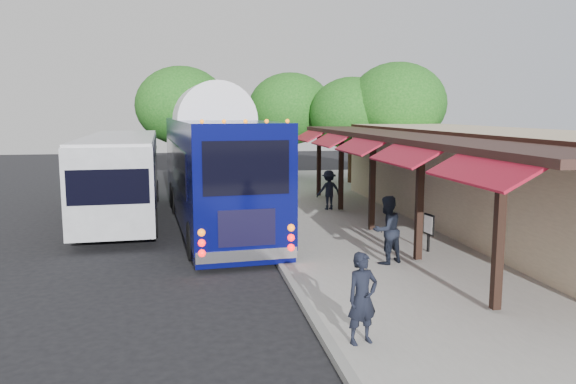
{
  "coord_description": "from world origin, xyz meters",
  "views": [
    {
      "loc": [
        -2.37,
        -14.2,
        4.27
      ],
      "look_at": [
        0.61,
        2.63,
        1.8
      ],
      "focal_mm": 35.0,
      "sensor_mm": 36.0,
      "label": 1
    }
  ],
  "objects": [
    {
      "name": "ground",
      "position": [
        0.0,
        0.0,
        0.0
      ],
      "size": [
        90.0,
        90.0,
        0.0
      ],
      "primitive_type": "plane",
      "color": "black",
      "rests_on": "ground"
    },
    {
      "name": "sidewalk",
      "position": [
        5.0,
        4.0,
        0.07
      ],
      "size": [
        10.0,
        40.0,
        0.15
      ],
      "primitive_type": "cube",
      "color": "#9E9B93",
      "rests_on": "ground"
    },
    {
      "name": "curb",
      "position": [
        0.05,
        4.0,
        0.07
      ],
      "size": [
        0.2,
        40.0,
        0.16
      ],
      "primitive_type": "cube",
      "color": "gray",
      "rests_on": "ground"
    },
    {
      "name": "station_shelter",
      "position": [
        8.38,
        4.0,
        1.85
      ],
      "size": [
        8.15,
        20.0,
        3.6
      ],
      "color": "tan",
      "rests_on": "ground"
    },
    {
      "name": "coach_bus",
      "position": [
        -1.45,
        6.87,
        2.28
      ],
      "size": [
        3.88,
        13.42,
        4.24
      ],
      "rotation": [
        0.0,
        0.0,
        0.08
      ],
      "color": "#06094C",
      "rests_on": "ground"
    },
    {
      "name": "city_bus",
      "position": [
        -5.05,
        9.15,
        1.82
      ],
      "size": [
        3.23,
        12.37,
        3.29
      ],
      "rotation": [
        0.0,
        0.0,
        0.05
      ],
      "color": "#92959A",
      "rests_on": "ground"
    },
    {
      "name": "ped_a",
      "position": [
        0.6,
        -5.0,
        0.98
      ],
      "size": [
        0.69,
        0.55,
        1.66
      ],
      "primitive_type": "imported",
      "rotation": [
        0.0,
        0.0,
        0.29
      ],
      "color": "black",
      "rests_on": "sidewalk"
    },
    {
      "name": "ped_b",
      "position": [
        2.86,
        -0.0,
        1.08
      ],
      "size": [
        1.11,
        1.02,
        1.86
      ],
      "primitive_type": "imported",
      "rotation": [
        0.0,
        0.0,
        3.57
      ],
      "color": "black",
      "rests_on": "sidewalk"
    },
    {
      "name": "ped_c",
      "position": [
        0.6,
        10.99,
        1.12
      ],
      "size": [
        1.14,
        0.48,
        1.95
      ],
      "primitive_type": "imported",
      "rotation": [
        0.0,
        0.0,
        3.14
      ],
      "color": "black",
      "rests_on": "sidewalk"
    },
    {
      "name": "ped_d",
      "position": [
        3.4,
        8.52,
        0.98
      ],
      "size": [
        1.15,
        0.76,
        1.65
      ],
      "primitive_type": "imported",
      "rotation": [
        0.0,
        0.0,
        3.29
      ],
      "color": "black",
      "rests_on": "sidewalk"
    },
    {
      "name": "sign_board",
      "position": [
        4.53,
        0.99,
        0.91
      ],
      "size": [
        0.12,
        0.51,
        1.13
      ],
      "rotation": [
        0.0,
        0.0,
        0.14
      ],
      "color": "black",
      "rests_on": "sidewalk"
    },
    {
      "name": "tree_left",
      "position": [
        3.8,
        19.9,
        4.4
      ],
      "size": [
        5.15,
        5.15,
        6.6
      ],
      "color": "#382314",
      "rests_on": "ground"
    },
    {
      "name": "tree_mid",
      "position": [
        6.89,
        17.11,
        4.14
      ],
      "size": [
        4.85,
        4.85,
        6.21
      ],
      "color": "#382314",
      "rests_on": "ground"
    },
    {
      "name": "tree_right",
      "position": [
        9.23,
        16.08,
        4.66
      ],
      "size": [
        5.46,
        5.46,
        6.99
      ],
      "color": "#382314",
      "rests_on": "ground"
    },
    {
      "name": "tree_far",
      "position": [
        -2.71,
        19.43,
        4.58
      ],
      "size": [
        5.36,
        5.36,
        6.86
      ],
      "color": "#382314",
      "rests_on": "ground"
    }
  ]
}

